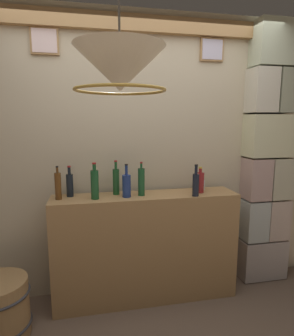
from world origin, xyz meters
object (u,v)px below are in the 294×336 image
object	(u,v)px
liquor_bottle_scotch	(196,184)
liquor_bottle_vermouth	(200,182)
liquor_bottle_port	(95,184)
liquor_bottle_bourbon	(58,186)
liquor_bottle_rye	(70,184)
liquor_bottle_gin	(127,185)
liquor_bottle_sherry	(141,182)
pendant_lamp	(120,70)
liquor_bottle_amaro	(116,181)
glass_tumbler_rocks	(202,185)

from	to	relation	value
liquor_bottle_scotch	liquor_bottle_vermouth	xyz separation A→B (m)	(0.08, 0.11, -0.01)
liquor_bottle_scotch	liquor_bottle_port	size ratio (longest dim) A/B	0.90
liquor_bottle_bourbon	liquor_bottle_vermouth	size ratio (longest dim) A/B	1.20
liquor_bottle_rye	liquor_bottle_gin	distance (m)	0.49
liquor_bottle_scotch	liquor_bottle_bourbon	world-z (taller)	liquor_bottle_bourbon
liquor_bottle_sherry	liquor_bottle_vermouth	size ratio (longest dim) A/B	1.26
liquor_bottle_scotch	pendant_lamp	distance (m)	1.33
liquor_bottle_amaro	liquor_bottle_scotch	world-z (taller)	liquor_bottle_amaro
liquor_bottle_sherry	glass_tumbler_rocks	world-z (taller)	liquor_bottle_sherry
liquor_bottle_gin	liquor_bottle_vermouth	bearing A→B (deg)	1.81
liquor_bottle_bourbon	liquor_bottle_rye	size ratio (longest dim) A/B	1.05
liquor_bottle_bourbon	liquor_bottle_scotch	bearing A→B (deg)	-6.25
liquor_bottle_amaro	glass_tumbler_rocks	distance (m)	0.82
pendant_lamp	glass_tumbler_rocks	bearing A→B (deg)	48.32
liquor_bottle_rye	liquor_bottle_gin	size ratio (longest dim) A/B	0.94
liquor_bottle_vermouth	liquor_bottle_rye	distance (m)	1.16
liquor_bottle_scotch	liquor_bottle_port	xyz separation A→B (m)	(-0.86, 0.08, 0.02)
liquor_bottle_port	liquor_bottle_rye	size ratio (longest dim) A/B	1.14
liquor_bottle_amaro	glass_tumbler_rocks	xyz separation A→B (m)	(0.82, 0.02, -0.08)
liquor_bottle_rye	glass_tumbler_rocks	xyz separation A→B (m)	(1.22, 0.01, -0.06)
liquor_bottle_scotch	liquor_bottle_vermouth	size ratio (longest dim) A/B	1.18
liquor_bottle_scotch	liquor_bottle_gin	distance (m)	0.60
liquor_bottle_gin	glass_tumbler_rocks	size ratio (longest dim) A/B	3.20
liquor_bottle_amaro	liquor_bottle_bourbon	size ratio (longest dim) A/B	1.08
liquor_bottle_amaro	liquor_bottle_bourbon	world-z (taller)	liquor_bottle_amaro
liquor_bottle_port	glass_tumbler_rocks	xyz separation A→B (m)	(1.01, 0.13, -0.09)
liquor_bottle_amaro	liquor_bottle_vermouth	bearing A→B (deg)	-6.53
liquor_bottle_bourbon	liquor_bottle_sherry	distance (m)	0.70
liquor_bottle_bourbon	liquor_bottle_vermouth	distance (m)	1.25
liquor_bottle_vermouth	liquor_bottle_scotch	bearing A→B (deg)	-127.23
liquor_bottle_bourbon	pendant_lamp	size ratio (longest dim) A/B	0.59
liquor_bottle_vermouth	liquor_bottle_rye	xyz separation A→B (m)	(-1.16, 0.09, 0.01)
liquor_bottle_amaro	liquor_bottle_vermouth	world-z (taller)	liquor_bottle_amaro
liquor_bottle_scotch	pendant_lamp	size ratio (longest dim) A/B	0.58
liquor_bottle_rye	pendant_lamp	bearing A→B (deg)	-70.90
liquor_bottle_port	glass_tumbler_rocks	world-z (taller)	liquor_bottle_port
liquor_bottle_scotch	liquor_bottle_rye	size ratio (longest dim) A/B	1.03
liquor_bottle_amaro	liquor_bottle_bourbon	distance (m)	0.49
liquor_bottle_bourbon	pendant_lamp	world-z (taller)	pendant_lamp
liquor_bottle_scotch	glass_tumbler_rocks	size ratio (longest dim) A/B	3.10
liquor_bottle_scotch	liquor_bottle_vermouth	bearing A→B (deg)	52.77
liquor_bottle_scotch	liquor_bottle_amaro	bearing A→B (deg)	163.65
liquor_bottle_gin	glass_tumbler_rocks	distance (m)	0.75
liquor_bottle_port	liquor_bottle_gin	xyz separation A→B (m)	(0.27, 0.01, -0.03)
liquor_bottle_sherry	liquor_bottle_gin	distance (m)	0.14
liquor_bottle_amaro	liquor_bottle_sherry	bearing A→B (deg)	-20.83
liquor_bottle_sherry	glass_tumbler_rocks	size ratio (longest dim) A/B	3.31
liquor_bottle_bourbon	pendant_lamp	xyz separation A→B (m)	(0.43, -0.90, 0.79)
liquor_bottle_gin	liquor_bottle_scotch	bearing A→B (deg)	-8.55
liquor_bottle_bourbon	liquor_bottle_gin	bearing A→B (deg)	-3.83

